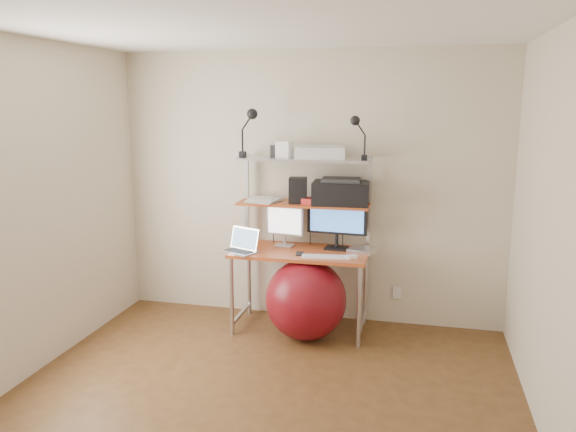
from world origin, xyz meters
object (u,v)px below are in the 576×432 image
monitor_silver (285,224)px  exercise_ball (306,299)px  monitor_black (337,219)px  printer (341,192)px  laptop (242,247)px

monitor_silver → exercise_ball: 0.72m
monitor_black → monitor_silver: bearing=-173.4°
monitor_silver → exercise_ball: size_ratio=0.56×
monitor_black → exercise_ball: bearing=-118.7°
monitor_silver → printer: 0.60m
monitor_silver → printer: (0.51, 0.00, 0.31)m
monitor_silver → printer: bearing=8.0°
printer → monitor_silver: bearing=176.3°
monitor_silver → monitor_black: (0.48, 0.02, 0.06)m
laptop → printer: printer is taller
laptop → exercise_ball: 0.73m
monitor_black → printer: size_ratio=1.07×
monitor_silver → monitor_black: size_ratio=0.73×
exercise_ball → printer: bearing=51.5°
monitor_silver → laptop: 0.46m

